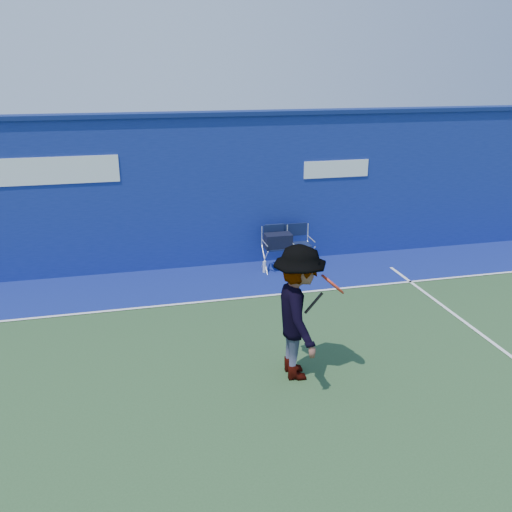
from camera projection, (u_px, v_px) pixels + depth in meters
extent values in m
plane|color=#2B4B28|center=(199.00, 415.00, 6.42)|extent=(80.00, 80.00, 0.00)
cube|color=navy|center=(160.00, 195.00, 10.69)|extent=(24.00, 0.40, 3.00)
cube|color=navy|center=(156.00, 115.00, 10.18)|extent=(24.00, 0.50, 0.08)
cube|color=white|center=(336.00, 169.00, 11.16)|extent=(1.40, 0.02, 0.35)
cube|color=navy|center=(169.00, 286.00, 10.18)|extent=(24.00, 1.80, 0.01)
cube|color=white|center=(174.00, 305.00, 9.35)|extent=(24.00, 0.06, 0.01)
cube|color=#10193B|center=(278.00, 247.00, 10.81)|extent=(0.47, 0.39, 0.03)
cube|color=silver|center=(275.00, 235.00, 10.96)|extent=(0.53, 0.02, 0.39)
cube|color=#10193B|center=(275.00, 231.00, 10.94)|extent=(0.47, 0.03, 0.27)
cube|color=black|center=(278.00, 241.00, 10.74)|extent=(0.53, 0.31, 0.29)
cube|color=#10193B|center=(275.00, 229.00, 10.92)|extent=(0.39, 0.06, 0.21)
cube|color=#10193B|center=(299.00, 245.00, 11.01)|extent=(0.45, 0.38, 0.03)
cube|color=silver|center=(296.00, 233.00, 11.16)|extent=(0.51, 0.02, 0.37)
cube|color=#10193B|center=(296.00, 229.00, 11.13)|extent=(0.45, 0.02, 0.26)
cylinder|color=silver|center=(264.00, 267.00, 10.80)|extent=(0.07, 0.07, 0.23)
imported|color=#EA4738|center=(298.00, 313.00, 6.96)|extent=(0.75, 1.21, 1.81)
torus|color=red|center=(333.00, 284.00, 6.80)|extent=(0.33, 0.40, 0.28)
cylinder|color=gray|center=(333.00, 284.00, 6.80)|extent=(0.26, 0.34, 0.22)
cylinder|color=black|center=(314.00, 303.00, 6.86)|extent=(0.26, 0.06, 0.27)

